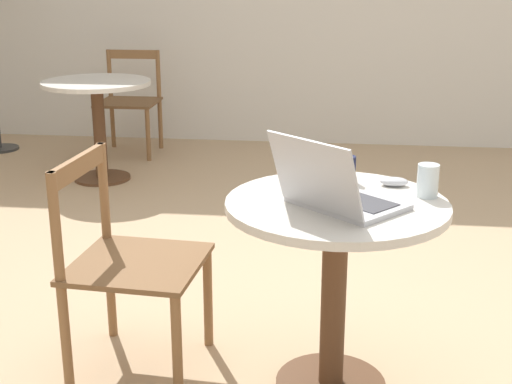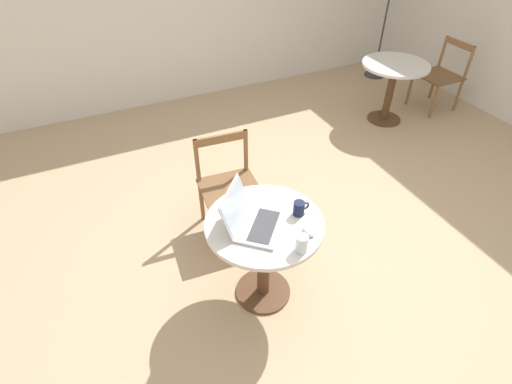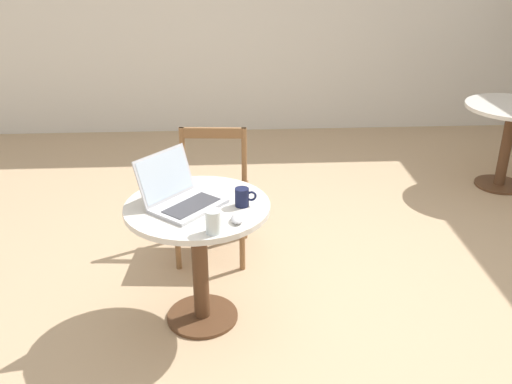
# 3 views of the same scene
# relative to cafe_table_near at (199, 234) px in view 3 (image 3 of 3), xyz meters

# --- Properties ---
(ground_plane) EXTENTS (16.00, 16.00, 0.00)m
(ground_plane) POSITION_rel_cafe_table_near_xyz_m (0.58, 0.10, -0.54)
(ground_plane) COLOR tan
(wall_back) EXTENTS (9.40, 0.06, 2.70)m
(wall_back) POSITION_rel_cafe_table_near_xyz_m (0.58, 3.33, 0.81)
(wall_back) COLOR silver
(wall_back) RESTS_ON ground_plane
(cafe_table_near) EXTENTS (0.75, 0.75, 0.71)m
(cafe_table_near) POSITION_rel_cafe_table_near_xyz_m (0.00, 0.00, 0.00)
(cafe_table_near) COLOR #51331E
(cafe_table_near) RESTS_ON ground_plane
(cafe_table_mid) EXTENTS (0.75, 0.75, 0.71)m
(cafe_table_mid) POSITION_rel_cafe_table_near_xyz_m (2.47, 1.68, 0.00)
(cafe_table_mid) COLOR #51331E
(cafe_table_mid) RESTS_ON ground_plane
(chair_near_back) EXTENTS (0.49, 0.49, 0.81)m
(chair_near_back) POSITION_rel_cafe_table_near_xyz_m (0.06, 0.76, -0.12)
(chair_near_back) COLOR brown
(chair_near_back) RESTS_ON ground_plane
(laptop) EXTENTS (0.47, 0.48, 0.25)m
(laptop) POSITION_rel_cafe_table_near_xyz_m (-0.08, -0.00, 0.22)
(laptop) COLOR #B7B7BC
(laptop) RESTS_ON cafe_table_near
(mouse) EXTENTS (0.06, 0.10, 0.03)m
(mouse) POSITION_rel_cafe_table_near_xyz_m (0.20, -0.20, 0.19)
(mouse) COLOR #B7B7BC
(mouse) RESTS_ON cafe_table_near
(mug) EXTENTS (0.11, 0.07, 0.10)m
(mug) POSITION_rel_cafe_table_near_xyz_m (0.23, -0.03, 0.22)
(mug) COLOR #141938
(mug) RESTS_ON cafe_table_near
(drinking_glass) EXTENTS (0.07, 0.07, 0.11)m
(drinking_glass) POSITION_rel_cafe_table_near_xyz_m (0.09, -0.30, 0.23)
(drinking_glass) COLOR silver
(drinking_glass) RESTS_ON cafe_table_near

